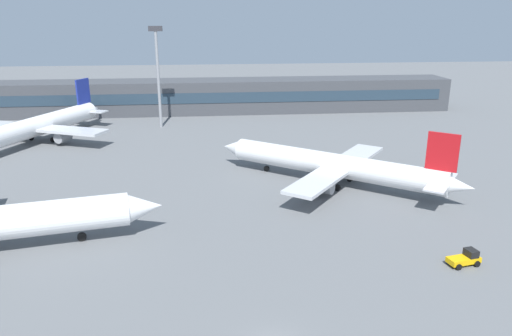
% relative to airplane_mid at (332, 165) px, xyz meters
% --- Properties ---
extents(ground_plane, '(400.00, 400.00, 0.00)m').
position_rel_airplane_mid_xyz_m(ground_plane, '(-14.93, 0.29, -3.24)').
color(ground_plane, slate).
extents(terminal_building, '(127.74, 12.13, 9.00)m').
position_rel_airplane_mid_xyz_m(terminal_building, '(-14.93, 63.07, 1.26)').
color(terminal_building, '#3F4247').
rests_on(terminal_building, ground_plane).
extents(airplane_mid, '(35.67, 29.83, 10.62)m').
position_rel_airplane_mid_xyz_m(airplane_mid, '(0.00, 0.00, 0.00)').
color(airplane_mid, silver).
rests_on(airplane_mid, ground_plane).
extents(airplane_far, '(31.90, 44.34, 11.59)m').
position_rel_airplane_mid_xyz_m(airplane_far, '(-56.64, 31.37, 0.30)').
color(airplane_far, white).
rests_on(airplane_far, ground_plane).
extents(baggage_tug_yellow, '(3.82, 2.37, 1.75)m').
position_rel_airplane_mid_xyz_m(baggage_tug_yellow, '(7.98, -27.72, -2.44)').
color(baggage_tug_yellow, '#F2B20C').
rests_on(baggage_tug_yellow, ground_plane).
extents(floodlight_tower_west, '(3.20, 0.80, 23.86)m').
position_rel_airplane_mid_xyz_m(floodlight_tower_west, '(-30.97, 45.22, 10.68)').
color(floodlight_tower_west, gray).
rests_on(floodlight_tower_west, ground_plane).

